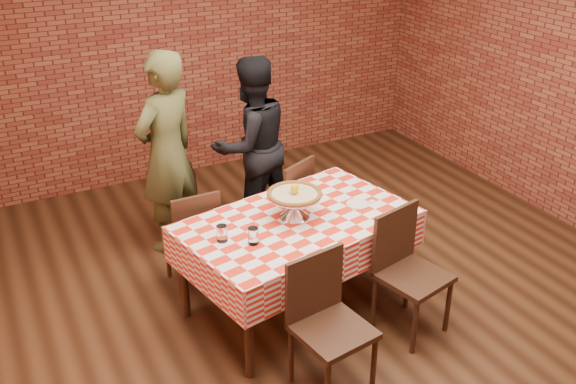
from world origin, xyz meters
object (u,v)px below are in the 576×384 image
object	(u,v)px
table	(297,263)
pizza	(294,194)
pizza_stand	(294,206)
chair_far_left	(191,236)
chair_near_left	(333,330)
diner_black	(251,145)
chair_far_right	(283,204)
water_glass_left	(253,236)
chair_near_right	(414,276)
condiment_caddy	(285,193)
water_glass_right	(222,233)
diner_olive	(167,153)

from	to	relation	value
table	pizza	size ratio (longest dim) A/B	4.11
pizza	pizza_stand	bearing A→B (deg)	0.00
chair_far_left	chair_near_left	bearing A→B (deg)	103.93
chair_near_left	diner_black	distance (m)	2.26
chair_near_left	chair_far_right	bearing A→B (deg)	64.97
table	chair_near_left	bearing A→B (deg)	-104.03
water_glass_left	chair_near_right	size ratio (longest dim) A/B	0.13
pizza_stand	water_glass_left	xyz separation A→B (m)	(-0.42, -0.20, -0.03)
pizza	table	bearing A→B (deg)	-78.93
pizza_stand	pizza	xyz separation A→B (m)	(0.00, 0.00, 0.09)
chair_near_left	water_glass_left	bearing A→B (deg)	98.03
chair_far_left	diner_black	bearing A→B (deg)	-141.55
chair_near_right	table	bearing A→B (deg)	119.77
water_glass_left	chair_near_right	bearing A→B (deg)	-24.54
water_glass_left	condiment_caddy	xyz separation A→B (m)	(0.47, 0.46, 0.01)
water_glass_right	pizza	bearing A→B (deg)	7.48
chair_near_left	diner_black	bearing A→B (deg)	70.09
water_glass_left	pizza	bearing A→B (deg)	25.97
pizza	water_glass_left	size ratio (longest dim) A/B	3.41
chair_near_left	diner_olive	world-z (taller)	diner_olive
pizza_stand	water_glass_right	xyz separation A→B (m)	(-0.59, -0.08, -0.03)
chair_near_right	diner_olive	distance (m)	2.29
water_glass_right	chair_near_left	size ratio (longest dim) A/B	0.13
pizza	water_glass_right	xyz separation A→B (m)	(-0.59, -0.08, -0.12)
chair_near_right	diner_black	distance (m)	2.00
pizza	chair_far_right	size ratio (longest dim) A/B	0.46
table	diner_olive	world-z (taller)	diner_olive
diner_olive	diner_black	size ratio (longest dim) A/B	1.09
water_glass_left	chair_far_right	world-z (taller)	water_glass_left
pizza_stand	pizza	size ratio (longest dim) A/B	0.99
table	diner_black	xyz separation A→B (m)	(0.23, 1.31, 0.43)
chair_far_left	table	bearing A→B (deg)	132.35
pizza	water_glass_right	distance (m)	0.61
pizza	chair_far_left	xyz separation A→B (m)	(-0.59, 0.62, -0.51)
chair_far_right	condiment_caddy	bearing A→B (deg)	39.42
pizza	chair_near_left	bearing A→B (deg)	-103.02
chair_far_left	condiment_caddy	bearing A→B (deg)	150.19
water_glass_left	chair_far_right	bearing A→B (deg)	53.69
water_glass_left	diner_black	distance (m)	1.62
water_glass_left	diner_black	xyz separation A→B (m)	(0.66, 1.48, -0.01)
chair_near_left	diner_black	size ratio (longest dim) A/B	0.57
water_glass_left	diner_black	bearing A→B (deg)	66.00
pizza	condiment_caddy	distance (m)	0.28
condiment_caddy	chair_near_right	distance (m)	1.13
condiment_caddy	diner_olive	size ratio (longest dim) A/B	0.07
table	diner_black	world-z (taller)	diner_black
water_glass_left	diner_olive	world-z (taller)	diner_olive
table	condiment_caddy	distance (m)	0.53
table	pizza	world-z (taller)	pizza
pizza_stand	condiment_caddy	world-z (taller)	pizza_stand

